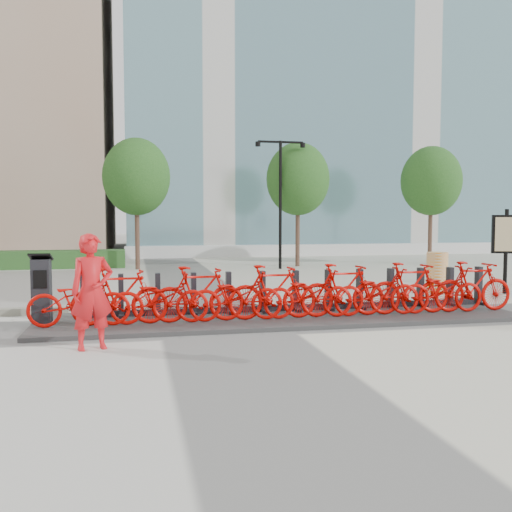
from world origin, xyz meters
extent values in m
plane|color=beige|center=(0.00, 0.00, 0.00)|extent=(120.00, 120.00, 0.00)
cube|color=#3E6477|center=(14.00, 26.00, 12.00)|extent=(32.00, 16.00, 24.00)
cube|color=#2F5B21|center=(-5.00, 13.20, 0.35)|extent=(6.00, 1.20, 0.70)
cylinder|color=brown|center=(-1.50, 12.00, 1.50)|extent=(0.18, 0.18, 3.00)
ellipsoid|color=#184618|center=(-1.50, 12.00, 3.60)|extent=(2.60, 2.60, 2.99)
cylinder|color=brown|center=(5.00, 12.00, 1.50)|extent=(0.18, 0.18, 3.00)
ellipsoid|color=#184618|center=(5.00, 12.00, 3.60)|extent=(2.60, 2.60, 2.99)
cylinder|color=brown|center=(11.00, 12.00, 1.50)|extent=(0.18, 0.18, 3.00)
ellipsoid|color=#184618|center=(11.00, 12.00, 3.60)|extent=(2.60, 2.60, 2.99)
cylinder|color=black|center=(4.00, 11.00, 2.50)|extent=(0.12, 0.12, 5.00)
cube|color=black|center=(3.55, 11.00, 4.95)|extent=(0.90, 0.08, 0.08)
cube|color=black|center=(4.45, 11.00, 4.95)|extent=(0.90, 0.08, 0.08)
cylinder|color=black|center=(3.10, 11.00, 4.85)|extent=(0.20, 0.20, 0.18)
cylinder|color=black|center=(4.90, 11.00, 4.85)|extent=(0.20, 0.20, 0.18)
cube|color=#383838|center=(1.30, 0.30, 0.04)|extent=(9.60, 2.40, 0.08)
imported|color=#BC0500|center=(-2.60, -0.05, 0.56)|extent=(1.81, 0.63, 0.95)
imported|color=#BC0500|center=(-1.88, -0.05, 0.61)|extent=(1.76, 0.50, 1.06)
imported|color=#BC0500|center=(-1.16, -0.05, 0.56)|extent=(1.81, 0.63, 0.95)
imported|color=#BC0500|center=(-0.44, -0.05, 0.61)|extent=(1.76, 0.50, 1.06)
imported|color=#BC0500|center=(0.28, -0.05, 0.56)|extent=(1.81, 0.63, 0.95)
imported|color=#BC0500|center=(1.00, -0.05, 0.61)|extent=(1.76, 0.50, 1.06)
imported|color=#BC0500|center=(1.72, -0.05, 0.56)|extent=(1.81, 0.63, 0.95)
imported|color=#BC0500|center=(2.44, -0.05, 0.61)|extent=(1.76, 0.50, 1.06)
imported|color=#BC0500|center=(3.16, -0.05, 0.56)|extent=(1.81, 0.63, 0.95)
imported|color=#BC0500|center=(3.88, -0.05, 0.61)|extent=(1.76, 0.50, 1.06)
imported|color=#BC0500|center=(4.60, -0.05, 0.56)|extent=(1.81, 0.63, 0.95)
imported|color=#BC0500|center=(5.32, -0.05, 0.61)|extent=(1.76, 0.50, 1.06)
cube|color=black|center=(-3.32, 0.50, 0.68)|extent=(0.35, 0.30, 1.19)
cube|color=black|center=(-3.32, 0.50, 1.31)|extent=(0.41, 0.35, 0.16)
cube|color=black|center=(-3.32, 0.34, 0.91)|extent=(0.24, 0.03, 0.33)
imported|color=red|center=(-2.26, -1.58, 0.90)|extent=(0.76, 0.61, 1.81)
cylinder|color=#FF8400|center=(6.42, 3.33, 0.55)|extent=(0.73, 0.73, 1.10)
cylinder|color=black|center=(8.10, 2.77, 1.13)|extent=(0.10, 0.10, 2.26)
cube|color=black|center=(8.10, 2.77, 1.59)|extent=(0.73, 0.36, 1.03)
cube|color=beige|center=(8.10, 2.71, 1.59)|extent=(0.60, 0.25, 0.90)
camera|label=1|loc=(-1.60, -10.69, 2.07)|focal=40.00mm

